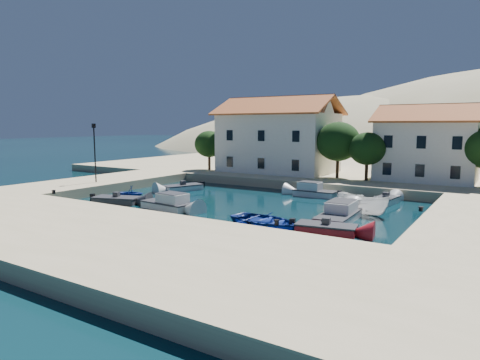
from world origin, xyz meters
name	(u,v)px	position (x,y,z in m)	size (l,w,h in m)	color
ground	(169,227)	(0.00, 0.00, 0.00)	(400.00, 400.00, 0.00)	black
quay_south	(100,239)	(0.00, -6.00, 0.50)	(52.00, 12.00, 1.00)	tan
quay_west	(102,184)	(-19.00, 10.00, 0.50)	(8.00, 20.00, 1.00)	tan
quay_north	(361,172)	(2.00, 38.00, 0.50)	(80.00, 36.00, 1.00)	tan
building_left	(278,134)	(-6.00, 28.00, 5.94)	(14.70, 9.45, 9.70)	silver
building_mid	(428,142)	(12.00, 29.00, 5.22)	(10.50, 8.40, 8.30)	silver
trees	(351,145)	(4.51, 25.46, 4.84)	(37.30, 5.30, 6.45)	#382314
lamppost	(95,147)	(-17.50, 8.00, 4.75)	(0.35, 0.25, 6.22)	black
bollards	(233,206)	(2.80, 3.87, 1.15)	(29.36, 9.56, 0.30)	black
motorboat_grey_sw	(117,200)	(-10.11, 4.24, 0.29)	(4.52, 3.09, 1.25)	#2E2F33
cabin_cruiser_south	(167,203)	(-4.49, 4.79, 0.48)	(4.92, 2.52, 1.60)	silver
rowboat_south	(265,227)	(5.67, 3.55, 0.00)	(3.93, 5.50, 1.14)	navy
motorboat_red_se	(326,229)	(9.91, 4.16, 0.29)	(4.14, 2.35, 1.25)	maroon
cabin_cruiser_east	(338,215)	(9.37, 8.01, 0.48)	(2.48, 5.55, 1.60)	silver
boat_east	(362,214)	(10.09, 11.67, 0.00)	(1.81, 4.82, 1.86)	silver
motorboat_white_ne	(386,200)	(10.55, 17.21, 0.30)	(1.97, 3.55, 1.25)	silver
rowboat_west	(130,198)	(-11.18, 6.88, 0.00)	(2.28, 2.64, 1.39)	navy
motorboat_white_west	(183,188)	(-10.09, 13.53, 0.29)	(3.32, 4.58, 1.25)	silver
cabin_cruiser_north	(315,192)	(3.61, 17.55, 0.48)	(4.26, 1.81, 1.60)	silver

